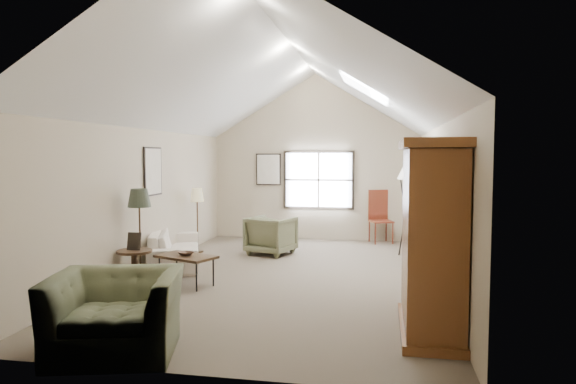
% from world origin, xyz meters
% --- Properties ---
extents(room_shell, '(5.01, 8.01, 4.00)m').
position_xyz_m(room_shell, '(0.00, 0.00, 3.21)').
color(room_shell, '#6A5D4C').
rests_on(room_shell, ground).
extents(window, '(1.72, 0.08, 1.42)m').
position_xyz_m(window, '(0.10, 3.96, 1.45)').
color(window, black).
rests_on(window, room_shell).
extents(skylight, '(0.80, 1.20, 0.52)m').
position_xyz_m(skylight, '(1.30, 0.90, 3.22)').
color(skylight, white).
rests_on(skylight, room_shell).
extents(wall_art, '(1.97, 3.71, 0.88)m').
position_xyz_m(wall_art, '(-1.88, 1.94, 1.73)').
color(wall_art, black).
rests_on(wall_art, room_shell).
extents(armoire, '(0.60, 1.50, 2.20)m').
position_xyz_m(armoire, '(2.18, -2.40, 1.10)').
color(armoire, brown).
rests_on(armoire, ground).
extents(tv_alcove, '(0.32, 1.30, 2.10)m').
position_xyz_m(tv_alcove, '(2.34, 1.60, 1.15)').
color(tv_alcove, white).
rests_on(tv_alcove, ground).
extents(media_console, '(0.34, 1.18, 0.60)m').
position_xyz_m(media_console, '(2.32, 1.60, 0.30)').
color(media_console, '#382316').
rests_on(media_console, ground).
extents(tv_panel, '(0.05, 0.90, 0.55)m').
position_xyz_m(tv_panel, '(2.32, 1.60, 0.92)').
color(tv_panel, black).
rests_on(tv_panel, media_console).
extents(sofa, '(1.58, 2.36, 0.64)m').
position_xyz_m(sofa, '(-2.20, 0.61, 0.32)').
color(sofa, silver).
rests_on(sofa, ground).
extents(armchair_near, '(1.51, 1.39, 0.82)m').
position_xyz_m(armchair_near, '(-1.06, -3.62, 0.41)').
color(armchair_near, '#5A6043').
rests_on(armchair_near, ground).
extents(armchair_far, '(1.07, 1.08, 0.79)m').
position_xyz_m(armchair_far, '(-0.63, 1.89, 0.39)').
color(armchair_far, '#636647').
rests_on(armchair_far, ground).
extents(coffee_table, '(1.06, 0.83, 0.48)m').
position_xyz_m(coffee_table, '(-1.39, -0.87, 0.24)').
color(coffee_table, '#392817').
rests_on(coffee_table, ground).
extents(bowl, '(0.29, 0.29, 0.05)m').
position_xyz_m(bowl, '(-1.39, -0.87, 0.50)').
color(bowl, '#3D2419').
rests_on(bowl, coffee_table).
extents(side_table, '(0.71, 0.71, 0.55)m').
position_xyz_m(side_table, '(-2.20, -0.99, 0.28)').
color(side_table, '#352315').
rests_on(side_table, ground).
extents(side_chair, '(0.62, 0.62, 1.23)m').
position_xyz_m(side_chair, '(1.60, 3.70, 0.62)').
color(side_chair, brown).
rests_on(side_chair, ground).
extents(tripod_lamp, '(0.59, 0.59, 2.01)m').
position_xyz_m(tripod_lamp, '(2.20, 2.05, 1.00)').
color(tripod_lamp, silver).
rests_on(tripod_lamp, ground).
extents(dark_lamp, '(0.47, 0.47, 1.54)m').
position_xyz_m(dark_lamp, '(-2.20, -0.79, 0.77)').
color(dark_lamp, '#24291D').
rests_on(dark_lamp, ground).
extents(tan_lamp, '(0.36, 0.36, 1.38)m').
position_xyz_m(tan_lamp, '(-2.20, 1.81, 0.69)').
color(tan_lamp, tan).
rests_on(tan_lamp, ground).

